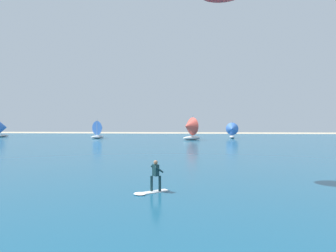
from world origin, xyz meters
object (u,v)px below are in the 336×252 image
sailboat_heeled_over (190,128)px  sailboat_near_shore (99,129)px  kitesurfer (153,181)px  sailboat_outermost (3,129)px  sailboat_trailing (232,130)px

sailboat_heeled_over → sailboat_near_shore: 20.29m
kitesurfer → sailboat_near_shore: 53.09m
sailboat_outermost → sailboat_near_shore: bearing=-9.0°
sailboat_heeled_over → sailboat_near_shore: (-19.73, 4.74, -0.37)m
sailboat_near_shore → sailboat_outermost: bearing=171.0°
kitesurfer → sailboat_heeled_over: sailboat_heeled_over is taller
sailboat_near_shore → sailboat_trailing: bearing=4.5°
sailboat_near_shore → sailboat_trailing: (29.10, 2.28, -0.18)m
sailboat_heeled_over → sailboat_trailing: 11.72m
sailboat_near_shore → sailboat_trailing: 29.19m
sailboat_heeled_over → sailboat_outermost: bearing=169.0°
sailboat_near_shore → sailboat_heeled_over: bearing=-13.5°
kitesurfer → sailboat_outermost: size_ratio=0.44×
sailboat_heeled_over → sailboat_outermost: 45.07m
sailboat_heeled_over → sailboat_trailing: bearing=36.8°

